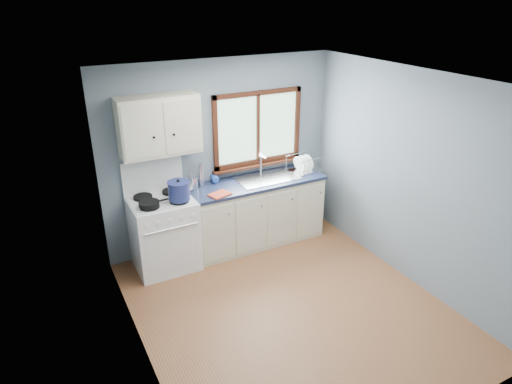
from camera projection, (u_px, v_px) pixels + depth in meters
name	position (u px, v px, depth m)	size (l,w,h in m)	color
floor	(289.00, 308.00, 5.10)	(3.20, 3.60, 0.02)	brown
ceiling	(298.00, 80.00, 4.08)	(3.20, 3.60, 0.02)	white
wall_back	(221.00, 154.00, 6.05)	(3.20, 0.02, 2.50)	slate
wall_front	(433.00, 309.00, 3.12)	(3.20, 0.02, 2.50)	slate
wall_left	(133.00, 245.00, 3.91)	(0.02, 3.60, 2.50)	slate
wall_right	(411.00, 179.00, 5.27)	(0.02, 3.60, 2.50)	slate
gas_range	(164.00, 231.00, 5.69)	(0.76, 0.69, 1.36)	white
base_cabinets	(256.00, 215.00, 6.29)	(1.85, 0.60, 0.88)	beige
countertop	(256.00, 182.00, 6.09)	(1.89, 0.64, 0.04)	#171F36
sink	(267.00, 183.00, 6.18)	(0.84, 0.46, 0.44)	silver
window	(258.00, 133.00, 6.16)	(1.36, 0.10, 1.03)	#9EC6A8
upper_cabinets	(159.00, 126.00, 5.32)	(0.95, 0.35, 0.70)	beige
skillet	(149.00, 204.00, 5.28)	(0.37, 0.26, 0.05)	black
stockpot	(179.00, 190.00, 5.40)	(0.31, 0.31, 0.26)	navy
utensil_crock	(193.00, 183.00, 5.78)	(0.18, 0.18, 0.42)	silver
thermos	(201.00, 175.00, 5.83)	(0.07, 0.07, 0.32)	silver
soap_bottle	(216.00, 175.00, 5.93)	(0.10, 0.10, 0.25)	#2150B0
dish_towel	(220.00, 194.00, 5.65)	(0.25, 0.18, 0.02)	#D24427
dish_rack	(304.00, 166.00, 6.41)	(0.47, 0.38, 0.23)	silver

